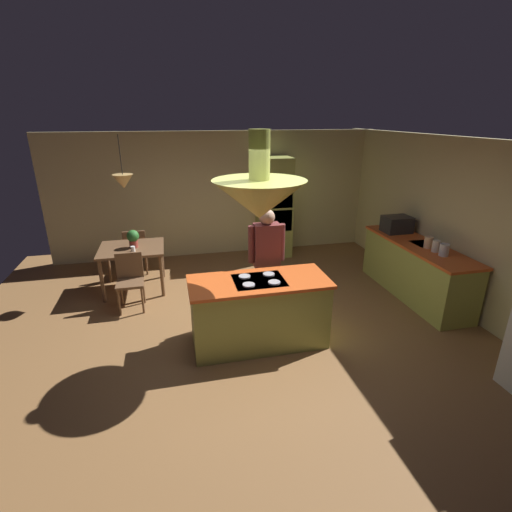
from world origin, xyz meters
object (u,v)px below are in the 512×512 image
chair_facing_island (130,277)px  canister_flour (444,250)px  kitchen_island (259,312)px  oven_tower (274,208)px  canister_sugar (436,246)px  canister_tea (428,242)px  potted_plant_on_table (133,238)px  dining_table (132,253)px  person_at_island (267,257)px  microwave_on_counter (397,224)px  chair_by_back_wall (136,249)px  cup_on_table (133,249)px

chair_facing_island → canister_flour: (4.54, -1.18, 0.49)m
kitchen_island → oven_tower: 3.47m
canister_sugar → canister_tea: size_ratio=0.97×
potted_plant_on_table → canister_sugar: 4.80m
oven_tower → potted_plant_on_table: 2.99m
canister_flour → canister_tea: 0.36m
dining_table → potted_plant_on_table: bearing=-10.2°
canister_sugar → person_at_island: bearing=174.6°
chair_facing_island → microwave_on_counter: bearing=0.7°
kitchen_island → canister_sugar: canister_sugar is taller
microwave_on_counter → chair_facing_island: bearing=-179.3°
chair_facing_island → chair_by_back_wall: size_ratio=1.00×
dining_table → microwave_on_counter: (4.54, -0.63, 0.38)m
kitchen_island → oven_tower: oven_tower is taller
canister_flour → canister_tea: bearing=90.0°
chair_by_back_wall → potted_plant_on_table: 0.81m
kitchen_island → chair_by_back_wall: kitchen_island is taller
dining_table → chair_facing_island: 0.70m
kitchen_island → cup_on_table: 2.52m
chair_facing_island → cup_on_table: bearing=84.3°
kitchen_island → canister_flour: bearing=4.8°
cup_on_table → canister_tea: (4.49, -1.27, 0.19)m
kitchen_island → potted_plant_on_table: 2.71m
dining_table → person_at_island: person_at_island is taller
person_at_island → kitchen_island: bearing=-112.1°
oven_tower → chair_facing_island: (-2.80, -1.82, -0.52)m
kitchen_island → potted_plant_on_table: (-1.66, 2.09, 0.47)m
chair_by_back_wall → dining_table: bearing=90.0°
chair_by_back_wall → microwave_on_counter: microwave_on_counter is taller
person_at_island → canister_sugar: (2.57, -0.24, 0.05)m
chair_by_back_wall → microwave_on_counter: bearing=163.9°
cup_on_table → microwave_on_counter: size_ratio=0.20×
dining_table → chair_by_back_wall: chair_by_back_wall is taller
microwave_on_counter → chair_by_back_wall: bearing=163.9°
canister_flour → cup_on_table: bearing=160.0°
canister_flour → canister_tea: size_ratio=1.01×
chair_by_back_wall → canister_sugar: size_ratio=4.97×
oven_tower → person_at_island: (-0.83, -2.58, -0.09)m
canister_tea → microwave_on_counter: bearing=90.0°
cup_on_table → chair_facing_island: bearing=-95.7°
chair_facing_island → dining_table: bearing=90.0°
kitchen_island → canister_sugar: 2.92m
oven_tower → canister_tea: oven_tower is taller
kitchen_island → canister_sugar: (2.84, 0.42, 0.54)m
person_at_island → canister_tea: person_at_island is taller
dining_table → microwave_on_counter: bearing=-7.8°
oven_tower → canister_sugar: 3.32m
person_at_island → canister_flour: size_ratio=9.04×
chair_by_back_wall → potted_plant_on_table: bearing=93.7°
dining_table → potted_plant_on_table: (0.04, -0.01, 0.27)m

